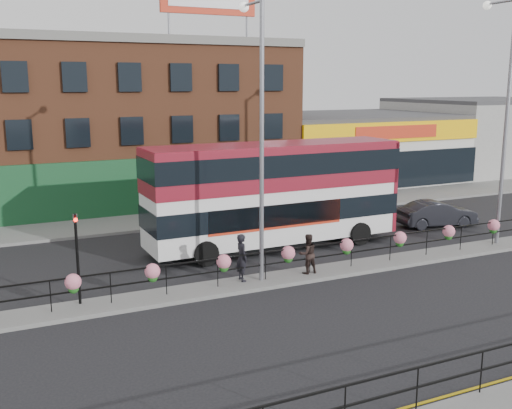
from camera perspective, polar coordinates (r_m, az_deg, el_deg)
name	(u,v)px	position (r m, az deg, el deg)	size (l,w,h in m)	color
ground	(288,279)	(24.09, 3.06, -7.14)	(120.00, 120.00, 0.00)	black
north_pavement	(190,217)	(34.71, -6.33, -1.23)	(60.00, 4.00, 0.15)	slate
median	(288,278)	(24.06, 3.06, -6.97)	(60.00, 1.60, 0.15)	slate
yellow_line_inner	(467,390)	(16.87, 19.48, -16.34)	(60.00, 0.10, 0.01)	gold
yellow_line_outer	(473,393)	(16.76, 19.93, -16.57)	(60.00, 0.10, 0.01)	gold
brick_building	(90,123)	(40.70, -15.57, 7.49)	(25.00, 12.21, 10.30)	brown
supermarket	(347,147)	(48.42, 8.70, 5.42)	(15.00, 12.25, 5.30)	silver
warehouse_east	(485,134)	(57.94, 20.96, 6.28)	(14.50, 12.00, 6.30)	#969692
median_railing	(288,254)	(23.77, 3.09, -4.75)	(30.04, 0.56, 1.23)	black
south_railing	(418,379)	(14.94, 15.15, -15.74)	(20.04, 0.05, 1.12)	black
double_decker_bus	(275,184)	(27.97, 1.82, 1.93)	(12.26, 3.18, 4.95)	white
car	(437,214)	(33.97, 16.85, -0.85)	(4.49, 2.25, 1.41)	black
pedestrian_a	(242,257)	(23.20, -1.35, -5.06)	(0.47, 0.69, 1.86)	black
pedestrian_b	(308,254)	(24.19, 4.93, -4.70)	(0.80, 0.63, 1.62)	black
lamp_column_west	(259,118)	(22.59, 0.25, 8.23)	(0.38, 1.85, 10.55)	gray
lamp_column_east	(503,101)	(30.32, 22.48, 9.06)	(0.41, 1.98, 11.31)	gray
traffic_light_median	(76,239)	(21.32, -16.74, -3.18)	(0.15, 0.28, 3.65)	black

